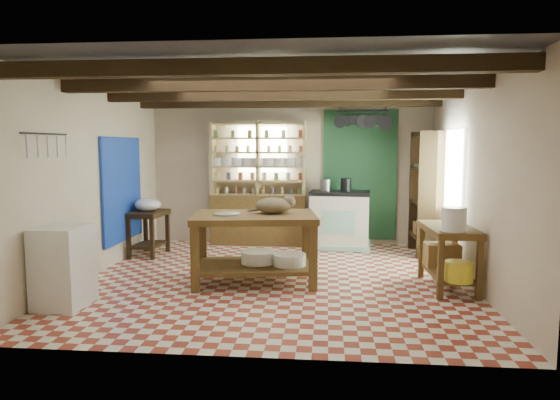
# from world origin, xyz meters

# --- Properties ---
(floor) EXTENTS (5.00, 5.00, 0.02)m
(floor) POSITION_xyz_m (0.00, 0.00, -0.01)
(floor) COLOR #9A3321
(floor) RESTS_ON ground
(ceiling) EXTENTS (5.00, 5.00, 0.02)m
(ceiling) POSITION_xyz_m (0.00, 0.00, 2.60)
(ceiling) COLOR #46474C
(ceiling) RESTS_ON wall_back
(wall_back) EXTENTS (5.00, 0.04, 2.60)m
(wall_back) POSITION_xyz_m (0.00, 2.50, 1.30)
(wall_back) COLOR beige
(wall_back) RESTS_ON floor
(wall_front) EXTENTS (5.00, 0.04, 2.60)m
(wall_front) POSITION_xyz_m (0.00, -2.50, 1.30)
(wall_front) COLOR beige
(wall_front) RESTS_ON floor
(wall_left) EXTENTS (0.04, 5.00, 2.60)m
(wall_left) POSITION_xyz_m (-2.50, 0.00, 1.30)
(wall_left) COLOR beige
(wall_left) RESTS_ON floor
(wall_right) EXTENTS (0.04, 5.00, 2.60)m
(wall_right) POSITION_xyz_m (2.50, 0.00, 1.30)
(wall_right) COLOR beige
(wall_right) RESTS_ON floor
(ceiling_beams) EXTENTS (5.00, 3.80, 0.15)m
(ceiling_beams) POSITION_xyz_m (0.00, 0.00, 2.48)
(ceiling_beams) COLOR #2F2110
(ceiling_beams) RESTS_ON ceiling
(blue_wall_patch) EXTENTS (0.04, 1.40, 1.60)m
(blue_wall_patch) POSITION_xyz_m (-2.47, 0.90, 1.10)
(blue_wall_patch) COLOR #173BAC
(blue_wall_patch) RESTS_ON wall_left
(green_wall_patch) EXTENTS (1.30, 0.04, 2.30)m
(green_wall_patch) POSITION_xyz_m (1.25, 2.47, 1.25)
(green_wall_patch) COLOR #1D492A
(green_wall_patch) RESTS_ON wall_back
(window_back) EXTENTS (0.90, 0.02, 0.80)m
(window_back) POSITION_xyz_m (-0.50, 2.48, 1.70)
(window_back) COLOR beige
(window_back) RESTS_ON wall_back
(window_right) EXTENTS (0.02, 1.30, 1.20)m
(window_right) POSITION_xyz_m (2.48, 1.00, 1.40)
(window_right) COLOR beige
(window_right) RESTS_ON wall_right
(utensil_rail) EXTENTS (0.06, 0.90, 0.28)m
(utensil_rail) POSITION_xyz_m (-2.44, -1.20, 1.78)
(utensil_rail) COLOR black
(utensil_rail) RESTS_ON wall_left
(pot_rack) EXTENTS (0.86, 0.12, 0.36)m
(pot_rack) POSITION_xyz_m (1.25, 2.05, 2.18)
(pot_rack) COLOR black
(pot_rack) RESTS_ON ceiling
(shelving_unit) EXTENTS (1.70, 0.34, 2.20)m
(shelving_unit) POSITION_xyz_m (-0.55, 2.31, 1.10)
(shelving_unit) COLOR tan
(shelving_unit) RESTS_ON floor
(tall_rack) EXTENTS (0.40, 0.86, 2.00)m
(tall_rack) POSITION_xyz_m (2.28, 1.80, 1.00)
(tall_rack) COLOR #2F2110
(tall_rack) RESTS_ON floor
(work_table) EXTENTS (1.70, 1.26, 0.89)m
(work_table) POSITION_xyz_m (-0.26, -0.16, 0.45)
(work_table) COLOR brown
(work_table) RESTS_ON floor
(stove) EXTENTS (1.07, 0.77, 0.99)m
(stove) POSITION_xyz_m (0.90, 2.15, 0.50)
(stove) COLOR #EEE7CE
(stove) RESTS_ON floor
(prep_table) EXTENTS (0.55, 0.75, 0.72)m
(prep_table) POSITION_xyz_m (-2.20, 1.25, 0.36)
(prep_table) COLOR #2F2110
(prep_table) RESTS_ON floor
(white_cabinet) EXTENTS (0.51, 0.60, 0.89)m
(white_cabinet) POSITION_xyz_m (-2.22, -1.34, 0.45)
(white_cabinet) COLOR white
(white_cabinet) RESTS_ON floor
(right_counter) EXTENTS (0.58, 1.11, 0.78)m
(right_counter) POSITION_xyz_m (2.18, -0.23, 0.39)
(right_counter) COLOR brown
(right_counter) RESTS_ON floor
(cat) EXTENTS (0.56, 0.48, 0.21)m
(cat) POSITION_xyz_m (-0.02, -0.08, 1.00)
(cat) COLOR olive
(cat) RESTS_ON work_table
(steel_tray) EXTENTS (0.39, 0.39, 0.02)m
(steel_tray) POSITION_xyz_m (-0.60, -0.26, 0.90)
(steel_tray) COLOR #9A99A0
(steel_tray) RESTS_ON work_table
(basin_large) EXTENTS (0.51, 0.51, 0.16)m
(basin_large) POSITION_xyz_m (-0.22, -0.11, 0.31)
(basin_large) COLOR white
(basin_large) RESTS_ON work_table
(basin_small) EXTENTS (0.48, 0.48, 0.15)m
(basin_small) POSITION_xyz_m (0.20, -0.20, 0.31)
(basin_small) COLOR white
(basin_small) RESTS_ON work_table
(kettle_left) EXTENTS (0.19, 0.19, 0.20)m
(kettle_left) POSITION_xyz_m (0.65, 2.17, 1.09)
(kettle_left) COLOR #9A99A0
(kettle_left) RESTS_ON stove
(kettle_right) EXTENTS (0.19, 0.19, 0.22)m
(kettle_right) POSITION_xyz_m (1.00, 2.14, 1.10)
(kettle_right) COLOR black
(kettle_right) RESTS_ON stove
(enamel_bowl) EXTENTS (0.45, 0.45, 0.21)m
(enamel_bowl) POSITION_xyz_m (-2.20, 1.25, 0.83)
(enamel_bowl) COLOR white
(enamel_bowl) RESTS_ON prep_table
(white_bucket) EXTENTS (0.29, 0.29, 0.28)m
(white_bucket) POSITION_xyz_m (2.14, -0.58, 0.92)
(white_bucket) COLOR white
(white_bucket) RESTS_ON right_counter
(wicker_basket) EXTENTS (0.44, 0.36, 0.30)m
(wicker_basket) POSITION_xyz_m (2.17, 0.07, 0.36)
(wicker_basket) COLOR olive
(wicker_basket) RESTS_ON right_counter
(yellow_tub) EXTENTS (0.33, 0.33, 0.23)m
(yellow_tub) POSITION_xyz_m (2.20, -0.68, 0.32)
(yellow_tub) COLOR gold
(yellow_tub) RESTS_ON right_counter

